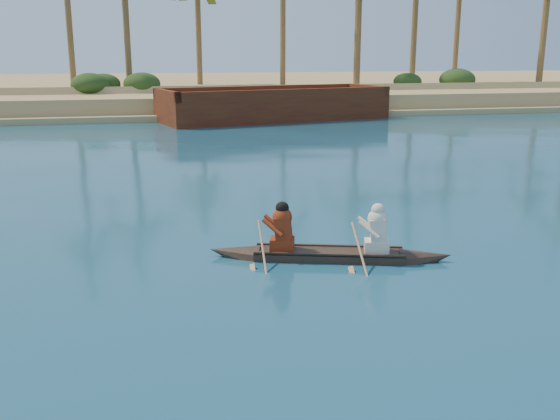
{
  "coord_description": "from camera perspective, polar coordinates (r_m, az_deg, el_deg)",
  "views": [
    {
      "loc": [
        -11.57,
        -15.06,
        3.9
      ],
      "look_at": [
        -8.65,
        -2.59,
        0.68
      ],
      "focal_mm": 40.0,
      "sensor_mm": 36.0,
      "label": 1
    }
  ],
  "objects": [
    {
      "name": "palm_grove",
      "position": [
        51.54,
        -0.16,
        18.69
      ],
      "size": [
        110.0,
        14.0,
        16.0
      ],
      "primitive_type": null,
      "color": "#364B1A",
      "rests_on": "ground"
    },
    {
      "name": "barge_mid",
      "position": [
        38.1,
        -0.53,
        9.45
      ],
      "size": [
        14.24,
        7.38,
        2.26
      ],
      "rotation": [
        0.0,
        0.0,
        0.22
      ],
      "color": "#5C2B13",
      "rests_on": "ground"
    },
    {
      "name": "shrub_cluster",
      "position": [
        48.05,
        0.8,
        10.9
      ],
      "size": [
        100.0,
        6.0,
        2.4
      ],
      "primitive_type": null,
      "color": "#253D16",
      "rests_on": "ground"
    },
    {
      "name": "sandy_embankment",
      "position": [
        63.1,
        -2.63,
        11.05
      ],
      "size": [
        150.0,
        51.0,
        1.5
      ],
      "color": "tan",
      "rests_on": "ground"
    },
    {
      "name": "ground",
      "position": [
        19.38,
        23.85,
        1.29
      ],
      "size": [
        160.0,
        160.0,
        0.0
      ],
      "primitive_type": "plane",
      "color": "navy",
      "rests_on": "ground"
    },
    {
      "name": "canoe",
      "position": [
        12.18,
        4.51,
        -3.36
      ],
      "size": [
        4.69,
        2.03,
        1.3
      ],
      "rotation": [
        0.0,
        0.0,
        -0.31
      ],
      "color": "#38291E",
      "rests_on": "ground"
    }
  ]
}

